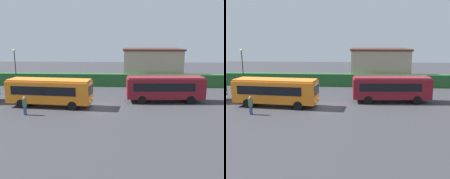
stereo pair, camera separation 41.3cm
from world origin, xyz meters
TOP-DOWN VIEW (x-y plane):
  - ground_plane at (0.00, 0.00)m, footprint 108.08×108.08m
  - bus_orange at (-5.38, -0.06)m, footprint 9.66×3.28m
  - bus_maroon at (7.80, 2.78)m, footprint 9.40×2.89m
  - person_center at (-6.97, -3.26)m, footprint 0.42×0.32m
  - hedge_row at (0.00, 12.46)m, footprint 66.04×1.32m
  - depot_building at (7.57, 16.59)m, footprint 9.92×7.77m
  - traffic_cone at (-13.74, 9.29)m, footprint 0.36×0.36m
  - lamppost at (-12.16, 6.52)m, footprint 0.36×0.36m

SIDE VIEW (x-z plane):
  - ground_plane at x=0.00m, z-range 0.00..0.00m
  - traffic_cone at x=-13.74m, z-range 0.00..0.60m
  - hedge_row at x=0.00m, z-range 0.00..2.01m
  - person_center at x=-6.97m, z-range 0.07..1.98m
  - bus_maroon at x=7.80m, z-range 0.24..3.33m
  - bus_orange at x=-5.38m, z-range 0.24..3.38m
  - depot_building at x=7.57m, z-range 0.01..5.90m
  - lamppost at x=-12.16m, z-range 0.72..6.87m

